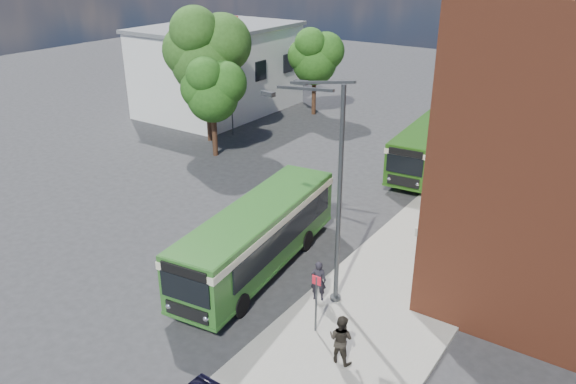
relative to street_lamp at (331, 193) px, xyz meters
The scene contains 14 objects.
ground 7.10m from the street_lamp, 157.54° to the left, with size 120.00×120.00×0.00m, color #2A2A2C.
pavement 11.27m from the street_lamp, 77.80° to the left, with size 6.00×48.00×0.15m, color gray.
kerb_line 11.12m from the street_lamp, 95.07° to the left, with size 0.12×48.00×0.01m, color beige.
white_building 30.38m from the street_lamp, 138.79° to the left, with size 9.40×13.40×7.30m.
flagpole 22.89m from the street_lamp, 139.05° to the left, with size 0.95×0.10×9.00m.
street_lamp is the anchor object (origin of this frame).
bus_stop_sign 4.02m from the street_lamp, 70.87° to the right, with size 0.35×0.08×2.52m.
bus_front 4.86m from the street_lamp, behind, with size 3.82×10.90×3.02m.
bus_rear 17.01m from the street_lamp, 97.28° to the left, with size 3.37×10.71×3.02m.
pedestrian_a 3.79m from the street_lamp, 121.52° to the right, with size 0.64×0.42×1.76m, color black.
pedestrian_b 5.40m from the street_lamp, 53.29° to the right, with size 0.90×0.70×1.84m, color black.
tree_left 18.64m from the street_lamp, 145.18° to the left, with size 4.10×3.90×6.92m.
tree_mid 22.04m from the street_lamp, 144.09° to the left, with size 5.80×5.52×9.80m.
tree_right 27.92m from the street_lamp, 122.98° to the left, with size 4.38×4.17×7.40m.
Camera 1 is at (14.42, -19.00, 13.36)m, focal length 35.00 mm.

